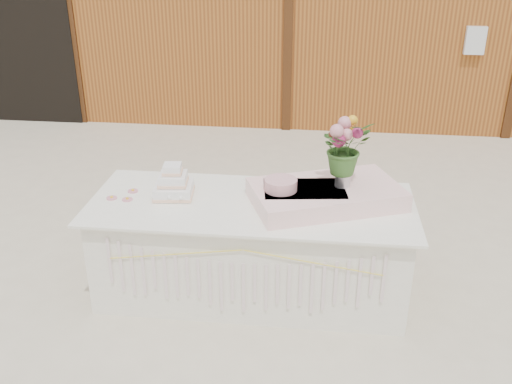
# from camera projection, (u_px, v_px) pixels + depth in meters

# --- Properties ---
(ground) EXTENTS (80.00, 80.00, 0.00)m
(ground) POSITION_uv_depth(u_px,v_px,m) (252.00, 290.00, 4.52)
(ground) COLOR beige
(ground) RESTS_ON ground
(cake_table) EXTENTS (2.40, 1.00, 0.77)m
(cake_table) POSITION_uv_depth(u_px,v_px,m) (251.00, 248.00, 4.35)
(cake_table) COLOR silver
(cake_table) RESTS_ON ground
(wedding_cake) EXTENTS (0.32, 0.32, 0.26)m
(wedding_cake) POSITION_uv_depth(u_px,v_px,m) (174.00, 185.00, 4.27)
(wedding_cake) COLOR white
(wedding_cake) RESTS_ON cake_table
(pink_cake_stand) EXTENTS (0.30, 0.30, 0.22)m
(pink_cake_stand) POSITION_uv_depth(u_px,v_px,m) (281.00, 192.00, 4.09)
(pink_cake_stand) COLOR white
(pink_cake_stand) RESTS_ON cake_table
(satin_runner) EXTENTS (1.21, 0.96, 0.13)m
(satin_runner) POSITION_uv_depth(u_px,v_px,m) (326.00, 195.00, 4.17)
(satin_runner) COLOR #FFD4CD
(satin_runner) RESTS_ON cake_table
(flower_vase) EXTENTS (0.11, 0.11, 0.15)m
(flower_vase) POSITION_uv_depth(u_px,v_px,m) (343.00, 176.00, 4.11)
(flower_vase) COLOR #BAB9BE
(flower_vase) RESTS_ON satin_runner
(bouquet) EXTENTS (0.47, 0.45, 0.40)m
(bouquet) POSITION_uv_depth(u_px,v_px,m) (345.00, 141.00, 4.00)
(bouquet) COLOR #376227
(bouquet) RESTS_ON flower_vase
(loose_flowers) EXTENTS (0.30, 0.41, 0.02)m
(loose_flowers) POSITION_uv_depth(u_px,v_px,m) (123.00, 192.00, 4.35)
(loose_flowers) COLOR #CE7E90
(loose_flowers) RESTS_ON cake_table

